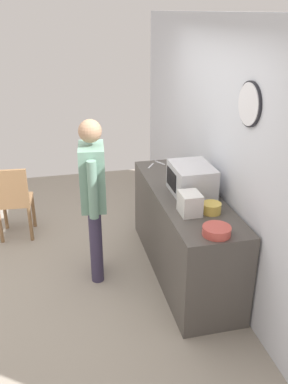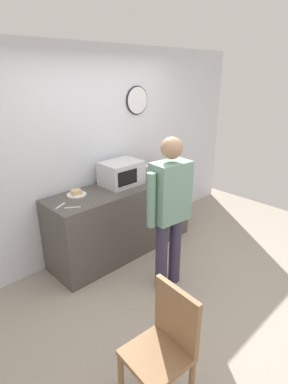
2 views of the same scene
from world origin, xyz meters
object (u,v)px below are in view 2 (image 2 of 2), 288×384
Objects in this scene: toaster at (153,173)px; spoon_utensil at (60,206)px; microwave at (121,173)px; wooden_chair at (165,344)px; cereal_bowl at (144,173)px; salad_bowl at (169,169)px; fork_utensil at (73,208)px; person_standing at (170,205)px; sandwich_plate at (76,194)px.

spoon_utensil is (-1.34, 0.08, -0.10)m from toaster.
wooden_chair is (-1.16, -1.83, -0.55)m from microwave.
wooden_chair is at bearing -130.64° from cereal_bowl.
toaster reaches higher than salad_bowl.
fork_utensil and spoon_utensil have the same top height.
cereal_bowl reaches higher than salad_bowl.
microwave is 0.89m from fork_utensil.
person_standing is (-0.60, -1.00, 0.02)m from cereal_bowl.
person_standing reaches higher than wooden_chair.
wooden_chair is at bearing -138.44° from salad_bowl.
salad_bowl is 1.76m from spoon_utensil.
person_standing is (-0.98, -0.90, 0.03)m from salad_bowl.
microwave reaches higher than fork_utensil.
toaster is 0.98m from person_standing.
salad_bowl is 0.25× the size of wooden_chair.
salad_bowl is 1.69m from fork_utensil.
fork_utensil is (-0.23, -0.28, -0.02)m from sandwich_plate.
sandwich_plate reaches higher than spoon_utensil.
microwave reaches higher than salad_bowl.
person_standing is 1.81× the size of wooden_chair.
salad_bowl reaches higher than wooden_chair.
sandwich_plate reaches higher than wooden_chair.
salad_bowl is at bearing 0.25° from spoon_utensil.
microwave is at bearing 81.06° from person_standing.
cereal_bowl is 0.80× the size of toaster.
person_standing is at bearing -125.07° from toaster.
person_standing is (0.47, -1.04, 0.04)m from sandwich_plate.
sandwich_plate is 1.07m from cereal_bowl.
person_standing is (0.70, -0.76, 0.06)m from fork_utensil.
microwave is 2.21× the size of sandwich_plate.
person_standing reaches higher than fork_utensil.
salad_bowl is 1.36× the size of cereal_bowl.
spoon_utensil is (-0.07, 0.13, 0.00)m from fork_utensil.
salad_bowl is at bearing -4.50° from microwave.
wooden_chair is (-0.24, -1.76, -0.41)m from spoon_utensil.
cereal_bowl is 1.03× the size of fork_utensil.
salad_bowl is (0.83, -0.07, -0.11)m from microwave.
microwave is 0.84m from salad_bowl.
person_standing is 1.42m from wooden_chair.
microwave is 2.94× the size of fork_utensil.
spoon_utensil is at bearing -153.37° from sandwich_plate.
microwave reaches higher than wooden_chair.
sandwich_plate is at bearing 178.11° from cereal_bowl.
toaster reaches higher than fork_utensil.
wooden_chair reaches higher than fork_utensil.
fork_utensil is at bearing -169.29° from cereal_bowl.
spoon_utensil is at bearing -175.48° from microwave.
microwave is 2.85× the size of cereal_bowl.
sandwich_plate is 1.46m from salad_bowl.
sandwich_plate is at bearing 174.43° from salad_bowl.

